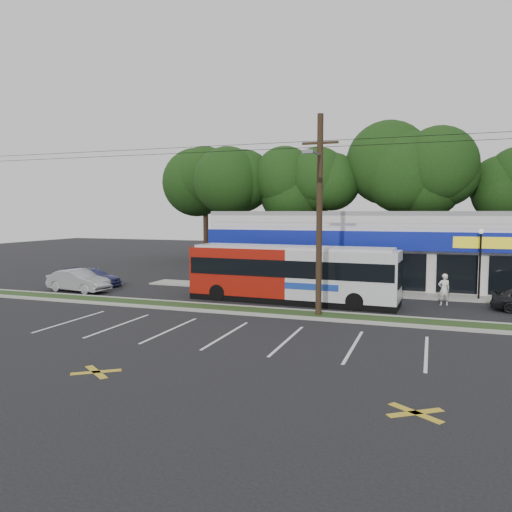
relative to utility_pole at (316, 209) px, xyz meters
The scene contains 14 objects.
ground 6.18m from the utility_pole, 161.89° to the right, with size 120.00×120.00×0.00m, color black.
grass_strip 6.06m from the utility_pole, behind, with size 40.00×1.60×0.12m, color #263917.
curb_south 6.10m from the utility_pole, 164.67° to the right, with size 40.00×0.25×0.14m, color #9E9E93.
curb_north 6.12m from the utility_pole, 161.93° to the left, with size 40.00×0.25×0.14m, color #9E9E93.
sidewalk 9.93m from the utility_pole, 74.97° to the left, with size 32.00×2.20×0.10m, color #9E9E93.
strip_mall 15.47m from the utility_pole, 79.90° to the left, with size 25.00×12.55×5.30m.
utility_pole is the anchor object (origin of this frame).
lamp_post 11.67m from the utility_pole, 43.95° to the left, with size 0.30×0.30×4.25m.
tree_line 25.28m from the utility_pole, 87.33° to the left, with size 46.76×6.76×11.83m.
metrobus 5.57m from the utility_pole, 121.30° to the left, with size 12.29×3.09×3.28m.
car_silver 17.29m from the utility_pole, behind, with size 1.55×4.45×1.46m, color #9B9CA2.
car_blue 18.61m from the utility_pole, 163.43° to the left, with size 1.74×4.28×1.24m, color navy.
pedestrian_a 9.40m from the utility_pole, 41.55° to the left, with size 0.66×0.43×1.80m, color white.
pedestrian_b 6.92m from the utility_pole, 99.31° to the left, with size 0.75×0.59×1.55m, color silver.
Camera 1 is at (8.27, -23.30, 5.24)m, focal length 35.00 mm.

